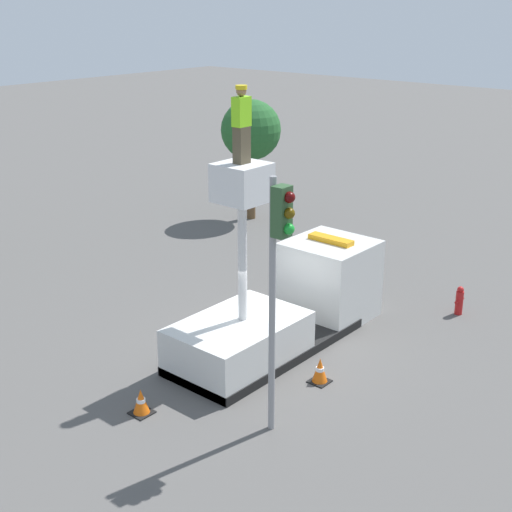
{
  "coord_description": "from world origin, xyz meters",
  "views": [
    {
      "loc": [
        -12.88,
        -10.63,
        8.62
      ],
      "look_at": [
        -1.83,
        -1.19,
        3.38
      ],
      "focal_mm": 50.0,
      "sensor_mm": 36.0,
      "label": 1
    }
  ],
  "objects_px": {
    "bucket_truck": "(287,306)",
    "tree_right_bg": "(251,131)",
    "fire_hydrant": "(459,301)",
    "traffic_cone_rear": "(141,402)",
    "traffic_cone_curbside": "(320,371)",
    "traffic_light_pole": "(278,259)",
    "worker": "(242,125)"
  },
  "relations": [
    {
      "from": "bucket_truck",
      "to": "tree_right_bg",
      "type": "height_order",
      "value": "bucket_truck"
    },
    {
      "from": "fire_hydrant",
      "to": "traffic_cone_rear",
      "type": "distance_m",
      "value": 9.95
    },
    {
      "from": "traffic_cone_curbside",
      "to": "tree_right_bg",
      "type": "height_order",
      "value": "tree_right_bg"
    },
    {
      "from": "traffic_light_pole",
      "to": "tree_right_bg",
      "type": "xyz_separation_m",
      "value": [
        11.47,
        10.63,
        -0.25
      ]
    },
    {
      "from": "fire_hydrant",
      "to": "traffic_cone_curbside",
      "type": "height_order",
      "value": "fire_hydrant"
    },
    {
      "from": "tree_right_bg",
      "to": "worker",
      "type": "bearing_deg",
      "value": -140.05
    },
    {
      "from": "bucket_truck",
      "to": "traffic_cone_rear",
      "type": "height_order",
      "value": "bucket_truck"
    },
    {
      "from": "fire_hydrant",
      "to": "traffic_cone_rear",
      "type": "bearing_deg",
      "value": 162.65
    },
    {
      "from": "tree_right_bg",
      "to": "bucket_truck",
      "type": "bearing_deg",
      "value": -134.37
    },
    {
      "from": "bucket_truck",
      "to": "traffic_light_pole",
      "type": "xyz_separation_m",
      "value": [
        -3.54,
        -2.52,
        2.91
      ]
    },
    {
      "from": "traffic_cone_rear",
      "to": "fire_hydrant",
      "type": "bearing_deg",
      "value": -17.35
    },
    {
      "from": "worker",
      "to": "traffic_light_pole",
      "type": "relative_size",
      "value": 0.32
    },
    {
      "from": "worker",
      "to": "traffic_cone_rear",
      "type": "xyz_separation_m",
      "value": [
        -3.22,
        0.16,
        -5.71
      ]
    },
    {
      "from": "worker",
      "to": "fire_hydrant",
      "type": "relative_size",
      "value": 2.03
    },
    {
      "from": "fire_hydrant",
      "to": "traffic_cone_curbside",
      "type": "xyz_separation_m",
      "value": [
        -5.82,
        0.77,
        -0.12
      ]
    },
    {
      "from": "traffic_light_pole",
      "to": "fire_hydrant",
      "type": "height_order",
      "value": "traffic_light_pole"
    },
    {
      "from": "worker",
      "to": "fire_hydrant",
      "type": "distance_m",
      "value": 8.85
    },
    {
      "from": "worker",
      "to": "fire_hydrant",
      "type": "height_order",
      "value": "worker"
    },
    {
      "from": "traffic_light_pole",
      "to": "bucket_truck",
      "type": "bearing_deg",
      "value": 35.48
    },
    {
      "from": "traffic_light_pole",
      "to": "tree_right_bg",
      "type": "height_order",
      "value": "traffic_light_pole"
    },
    {
      "from": "bucket_truck",
      "to": "traffic_cone_curbside",
      "type": "relative_size",
      "value": 10.56
    },
    {
      "from": "traffic_cone_curbside",
      "to": "bucket_truck",
      "type": "bearing_deg",
      "value": 57.71
    },
    {
      "from": "traffic_light_pole",
      "to": "traffic_cone_rear",
      "type": "relative_size",
      "value": 9.28
    },
    {
      "from": "fire_hydrant",
      "to": "traffic_cone_curbside",
      "type": "bearing_deg",
      "value": 172.43
    },
    {
      "from": "traffic_cone_rear",
      "to": "tree_right_bg",
      "type": "relative_size",
      "value": 0.12
    },
    {
      "from": "bucket_truck",
      "to": "traffic_cone_curbside",
      "type": "distance_m",
      "value": 2.5
    },
    {
      "from": "fire_hydrant",
      "to": "traffic_cone_curbside",
      "type": "relative_size",
      "value": 1.36
    },
    {
      "from": "traffic_cone_curbside",
      "to": "tree_right_bg",
      "type": "relative_size",
      "value": 0.13
    },
    {
      "from": "fire_hydrant",
      "to": "worker",
      "type": "bearing_deg",
      "value": 155.89
    },
    {
      "from": "traffic_light_pole",
      "to": "tree_right_bg",
      "type": "bearing_deg",
      "value": 42.82
    },
    {
      "from": "worker",
      "to": "traffic_cone_curbside",
      "type": "bearing_deg",
      "value": -77.27
    },
    {
      "from": "traffic_light_pole",
      "to": "traffic_cone_rear",
      "type": "bearing_deg",
      "value": 117.96
    }
  ]
}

